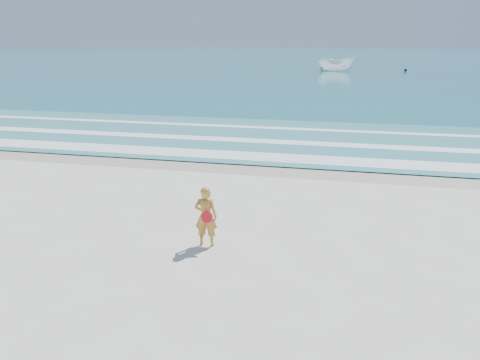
# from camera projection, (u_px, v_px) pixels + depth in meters

# --- Properties ---
(ground) EXTENTS (400.00, 400.00, 0.00)m
(ground) POSITION_uv_depth(u_px,v_px,m) (183.00, 287.00, 9.14)
(ground) COLOR silver
(ground) RESTS_ON ground
(wet_sand) EXTENTS (400.00, 2.40, 0.00)m
(wet_sand) POSITION_uv_depth(u_px,v_px,m) (263.00, 167.00, 17.53)
(wet_sand) COLOR #B2A893
(wet_sand) RESTS_ON ground
(ocean) EXTENTS (400.00, 190.00, 0.04)m
(ocean) POSITION_uv_depth(u_px,v_px,m) (336.00, 57.00, 107.02)
(ocean) COLOR #19727F
(ocean) RESTS_ON ground
(shallow) EXTENTS (400.00, 10.00, 0.01)m
(shallow) POSITION_uv_depth(u_px,v_px,m) (281.00, 138.00, 22.18)
(shallow) COLOR #59B7AD
(shallow) RESTS_ON ocean
(foam_near) EXTENTS (400.00, 1.40, 0.01)m
(foam_near) POSITION_uv_depth(u_px,v_px,m) (269.00, 157.00, 18.72)
(foam_near) COLOR white
(foam_near) RESTS_ON shallow
(foam_mid) EXTENTS (400.00, 0.90, 0.01)m
(foam_mid) POSITION_uv_depth(u_px,v_px,m) (279.00, 142.00, 21.43)
(foam_mid) COLOR white
(foam_mid) RESTS_ON shallow
(foam_far) EXTENTS (400.00, 0.60, 0.01)m
(foam_far) POSITION_uv_depth(u_px,v_px,m) (288.00, 129.00, 24.50)
(foam_far) COLOR white
(foam_far) RESTS_ON shallow
(boat) EXTENTS (5.02, 1.89, 1.94)m
(boat) POSITION_uv_depth(u_px,v_px,m) (337.00, 64.00, 64.42)
(boat) COLOR white
(boat) RESTS_ON ocean
(buoy) EXTENTS (0.39, 0.39, 0.39)m
(buoy) POSITION_uv_depth(u_px,v_px,m) (406.00, 70.00, 64.24)
(buoy) COLOR black
(buoy) RESTS_ON ocean
(woman) EXTENTS (0.55, 0.41, 1.44)m
(woman) POSITION_uv_depth(u_px,v_px,m) (206.00, 216.00, 10.74)
(woman) COLOR #CC8930
(woman) RESTS_ON ground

